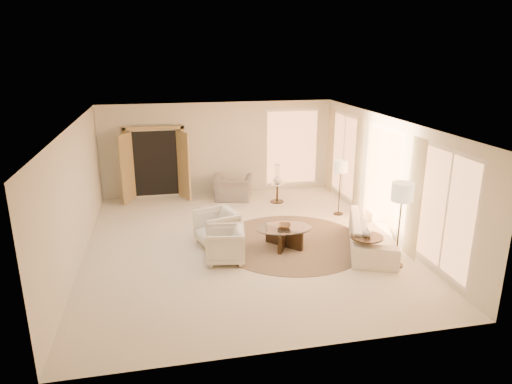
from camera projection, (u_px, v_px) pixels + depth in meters
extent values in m
cube|color=#EEE4CA|center=(243.00, 244.00, 10.53)|extent=(7.00, 8.00, 0.02)
cube|color=white|center=(241.00, 122.00, 9.69)|extent=(7.00, 8.00, 0.02)
cube|color=beige|center=(219.00, 149.00, 13.84)|extent=(7.00, 0.04, 2.80)
cube|color=beige|center=(293.00, 265.00, 6.37)|extent=(7.00, 0.04, 2.80)
cube|color=beige|center=(76.00, 195.00, 9.42)|extent=(0.04, 8.00, 2.80)
cube|color=beige|center=(387.00, 177.00, 10.79)|extent=(0.04, 8.00, 2.80)
cube|color=tan|center=(156.00, 163.00, 13.46)|extent=(1.80, 0.12, 2.16)
cube|color=tan|center=(127.00, 168.00, 13.07)|extent=(0.35, 0.66, 2.00)
cube|color=tan|center=(184.00, 165.00, 13.38)|extent=(0.35, 0.66, 2.00)
cylinder|color=#423426|center=(291.00, 242.00, 10.60)|extent=(3.51, 3.51, 0.01)
imported|color=white|center=(372.00, 233.00, 10.19)|extent=(1.75, 2.58, 0.70)
imported|color=white|center=(217.00, 226.00, 10.38)|extent=(1.01, 1.04, 0.88)
imported|color=white|center=(225.00, 243.00, 9.54)|extent=(0.85, 0.89, 0.81)
imported|color=gray|center=(233.00, 184.00, 13.50)|extent=(1.23, 0.97, 0.95)
cube|color=black|center=(284.00, 238.00, 10.30)|extent=(0.71, 0.75, 0.42)
cube|color=black|center=(284.00, 238.00, 10.30)|extent=(0.51, 0.89, 0.42)
cylinder|color=white|center=(284.00, 228.00, 10.23)|extent=(1.43, 1.43, 0.02)
cylinder|color=black|center=(365.00, 263.00, 9.51)|extent=(0.42, 0.42, 0.03)
cylinder|color=black|center=(366.00, 251.00, 9.42)|extent=(0.06, 0.06, 0.60)
cylinder|color=black|center=(367.00, 237.00, 9.33)|extent=(0.67, 0.67, 0.03)
cylinder|color=black|center=(277.00, 202.00, 13.39)|extent=(0.39, 0.39, 0.03)
cylinder|color=black|center=(277.00, 193.00, 13.31)|extent=(0.06, 0.06, 0.55)
cylinder|color=white|center=(277.00, 183.00, 13.23)|extent=(0.50, 0.50, 0.03)
cylinder|color=black|center=(338.00, 214.00, 12.40)|extent=(0.25, 0.25, 0.03)
cylinder|color=black|center=(339.00, 192.00, 12.21)|extent=(0.03, 0.03, 1.27)
cylinder|color=beige|center=(341.00, 166.00, 12.00)|extent=(0.36, 0.36, 0.31)
cylinder|color=black|center=(395.00, 265.00, 9.45)|extent=(0.30, 0.30, 0.03)
cylinder|color=black|center=(399.00, 232.00, 9.23)|extent=(0.03, 0.03, 1.52)
cylinder|color=beige|center=(403.00, 192.00, 8.97)|extent=(0.43, 0.43, 0.37)
imported|color=brown|center=(284.00, 226.00, 10.22)|extent=(0.37, 0.37, 0.08)
imported|color=white|center=(367.00, 232.00, 9.30)|extent=(0.20, 0.20, 0.19)
imported|color=white|center=(277.00, 179.00, 13.19)|extent=(0.31, 0.31, 0.24)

